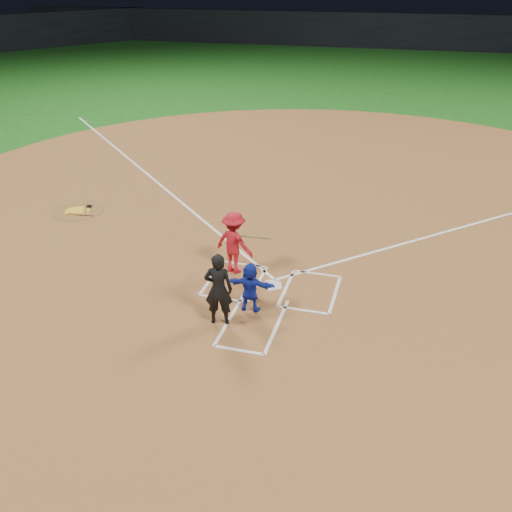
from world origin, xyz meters
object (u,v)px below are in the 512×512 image
(home_plate, at_px, (272,285))
(catcher, at_px, (250,287))
(on_deck_circle, at_px, (77,211))
(batter_at_plate, at_px, (234,243))
(umpire, at_px, (219,289))

(home_plate, height_order, catcher, catcher)
(home_plate, bearing_deg, catcher, 80.35)
(on_deck_circle, height_order, catcher, catcher)
(batter_at_plate, bearing_deg, umpire, -80.50)
(home_plate, height_order, on_deck_circle, home_plate)
(umpire, bearing_deg, home_plate, -120.41)
(on_deck_circle, height_order, umpire, umpire)
(on_deck_circle, distance_m, batter_at_plate, 6.75)
(on_deck_circle, xyz_separation_m, umpire, (6.60, -4.92, 0.85))
(home_plate, bearing_deg, on_deck_circle, -22.37)
(home_plate, bearing_deg, batter_at_plate, -22.84)
(home_plate, relative_size, umpire, 0.35)
(home_plate, distance_m, on_deck_circle, 7.92)
(home_plate, height_order, umpire, umpire)
(batter_at_plate, bearing_deg, catcher, -61.54)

